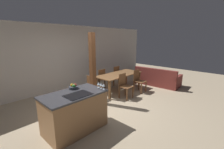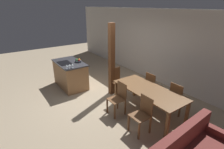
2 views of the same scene
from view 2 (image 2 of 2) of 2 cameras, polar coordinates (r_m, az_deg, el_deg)
name	(u,v)px [view 2 (image 2 of 2)]	position (r m, az deg, el deg)	size (l,w,h in m)	color
ground_plane	(97,97)	(5.81, -5.06, -7.32)	(16.00, 16.00, 0.00)	tan
wall_back	(156,46)	(6.93, 14.04, 8.97)	(11.20, 0.08, 2.70)	silver
kitchen_island	(70,74)	(6.52, -13.45, 0.07)	(1.43, 0.83, 0.94)	#9E7047
fruit_bowl	(78,61)	(6.29, -10.97, 4.47)	(0.23, 0.23, 0.12)	#383D47
wine_glass_near	(67,66)	(5.66, -14.62, 2.83)	(0.08, 0.08, 0.14)	silver
wine_glass_middle	(69,65)	(5.69, -13.75, 3.02)	(0.08, 0.08, 0.14)	silver
wine_glass_far	(72,64)	(5.72, -12.88, 3.20)	(0.08, 0.08, 0.14)	silver
dining_table	(148,93)	(4.81, 11.83, -5.78)	(2.04, 0.87, 0.72)	brown
dining_chair_near_left	(118,98)	(4.78, 2.09, -7.58)	(0.40, 0.40, 0.90)	brown
dining_chair_near_right	(142,114)	(4.20, 9.84, -12.55)	(0.40, 0.40, 0.90)	brown
dining_chair_far_left	(152,86)	(5.60, 13.04, -3.54)	(0.40, 0.40, 0.90)	brown
dining_chair_far_right	(178,98)	(5.11, 20.65, -7.05)	(0.40, 0.40, 0.90)	brown
dining_chair_head_end	(117,81)	(5.81, 1.78, -1.99)	(0.40, 0.40, 0.90)	brown
timber_post	(112,61)	(5.58, -0.14, 4.57)	(0.16, 0.16, 2.33)	brown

